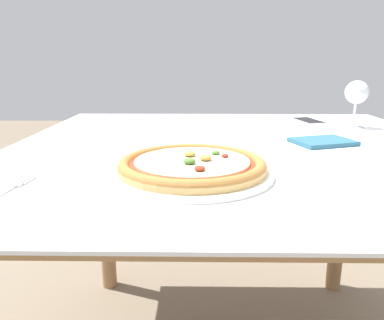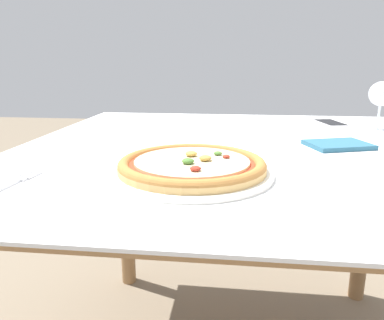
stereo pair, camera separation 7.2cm
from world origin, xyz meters
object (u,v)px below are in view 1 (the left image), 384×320
(fork, at_px, (5,190))
(cell_phone, at_px, (308,121))
(pizza_plate, at_px, (192,166))
(dining_table, at_px, (236,174))
(wine_glass_far_left, at_px, (357,94))

(fork, distance_m, cell_phone, 1.02)
(fork, xyz_separation_m, cell_phone, (0.72, 0.72, 0.00))
(pizza_plate, bearing_deg, dining_table, 67.11)
(wine_glass_far_left, distance_m, cell_phone, 0.18)
(pizza_plate, relative_size, wine_glass_far_left, 2.05)
(pizza_plate, bearing_deg, wine_glass_far_left, 45.51)
(dining_table, xyz_separation_m, fork, (-0.43, -0.37, 0.08))
(wine_glass_far_left, bearing_deg, pizza_plate, -134.49)
(cell_phone, bearing_deg, fork, -134.70)
(pizza_plate, distance_m, cell_phone, 0.74)
(pizza_plate, height_order, fork, pizza_plate)
(wine_glass_far_left, height_order, cell_phone, wine_glass_far_left)
(dining_table, height_order, wine_glass_far_left, wine_glass_far_left)
(pizza_plate, bearing_deg, fork, -162.39)
(dining_table, bearing_deg, cell_phone, 50.84)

